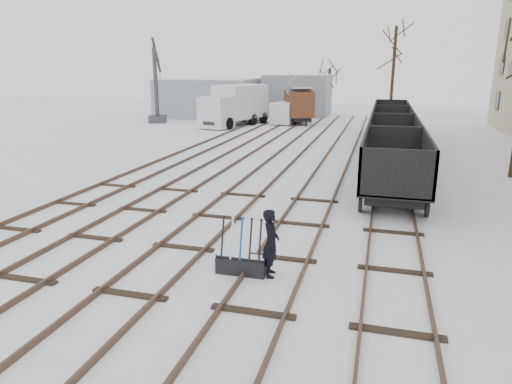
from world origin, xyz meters
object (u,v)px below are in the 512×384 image
ground_frame (241,263)px  box_van_wagon (299,103)px  panel_van (288,112)px  worker (271,243)px  freight_wagon_a (394,176)px  lorry (235,105)px  crane (158,101)px

ground_frame → box_van_wagon: box_van_wagon is taller
ground_frame → panel_van: (-5.55, 33.07, 0.78)m
worker → freight_wagon_a: size_ratio=0.28×
worker → freight_wagon_a: 8.71m
worker → lorry: (-10.64, 29.88, 1.00)m
worker → box_van_wagon: size_ratio=0.35×
ground_frame → panel_van: size_ratio=0.30×
panel_van → crane: size_ratio=0.62×
ground_frame → panel_van: 33.54m
lorry → box_van_wagon: bearing=45.8°
lorry → crane: 8.09m
freight_wagon_a → crane: 31.10m
crane → lorry: bearing=-22.7°
freight_wagon_a → lorry: 25.71m
freight_wagon_a → crane: bearing=134.5°
lorry → panel_van: lorry is taller
ground_frame → panel_van: panel_van is taller
crane → ground_frame: bearing=-79.1°
freight_wagon_a → lorry: bearing=122.3°
ground_frame → box_van_wagon: size_ratio=0.30×
lorry → crane: size_ratio=1.06×
ground_frame → lorry: lorry is taller
ground_frame → crane: 35.37m
box_van_wagon → freight_wagon_a: bearing=-92.2°
freight_wagon_a → panel_van: (-9.38, 24.82, 0.08)m
lorry → ground_frame: bearing=-54.8°
panel_van → ground_frame: bearing=-70.4°
worker → crane: size_ratio=0.22×
freight_wagon_a → box_van_wagon: box_van_wagon is taller
lorry → panel_van: 5.39m
freight_wagon_a → panel_van: size_ratio=1.29×
worker → box_van_wagon: 33.26m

